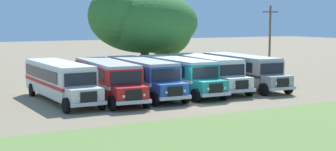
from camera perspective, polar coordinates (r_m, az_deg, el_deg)
The scene contains 10 objects.
ground_plane at distance 34.73m, azimuth 3.21°, elevation -3.29°, with size 220.00×220.00×0.00m, color #937F60.
foreground_grass_strip at distance 27.52m, azimuth 13.36°, elevation -6.03°, with size 80.00×10.32×0.01m, color olive.
parked_bus_slot_0 at distance 36.44m, azimuth -12.51°, elevation -0.46°, with size 2.96×10.88×2.82m.
parked_bus_slot_1 at distance 36.84m, azimuth -7.10°, elevation -0.28°, with size 3.39×10.95×2.82m.
parked_bus_slot_2 at distance 38.29m, azimuth -3.03°, elevation 0.01°, with size 3.09×10.89×2.82m.
parked_bus_slot_3 at distance 39.70m, azimuth 1.11°, elevation 0.25°, with size 2.83×10.86×2.82m.
parked_bus_slot_4 at distance 41.83m, azimuth 4.41°, elevation 0.55°, with size 3.40×10.95×2.82m.
parked_bus_slot_5 at distance 43.37m, azimuth 8.63°, elevation 0.71°, with size 3.29×10.93×2.82m.
broad_shade_tree at distance 49.18m, azimuth -2.93°, elevation 6.15°, with size 12.07×11.24×8.90m.
utility_pole at distance 47.71m, azimuth 11.80°, elevation 3.94°, with size 1.80×0.20×7.28m.
Camera 1 is at (-18.06, -29.08, 5.87)m, focal length 52.17 mm.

